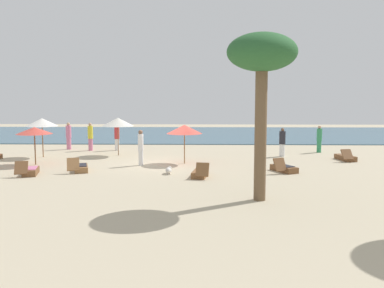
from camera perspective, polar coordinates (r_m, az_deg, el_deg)
ground_plane at (r=23.46m, az=-4.00°, el=-2.66°), size 60.00×60.00×0.00m
ocean_water at (r=40.28m, az=-1.76°, el=1.27°), size 48.00×16.00×0.06m
umbrella_0 at (r=27.34m, az=-18.74°, el=2.67°), size 1.86×1.86×2.30m
umbrella_1 at (r=27.01m, az=-9.52°, el=2.82°), size 1.94×1.94×2.28m
umbrella_2 at (r=23.57m, az=-0.98°, el=1.92°), size 1.90×1.90×2.08m
umbrella_3 at (r=24.62m, az=-19.63°, el=1.64°), size 1.87×1.87×1.99m
lounger_1 at (r=22.09m, az=-14.16°, el=-2.96°), size 1.02×1.75×0.73m
lounger_2 at (r=26.28m, az=19.15°, el=-1.64°), size 0.91×1.77×0.69m
lounger_3 at (r=21.85m, az=-20.13°, el=-3.27°), size 0.95×1.76×0.71m
lounger_4 at (r=20.01m, az=1.08°, el=-3.76°), size 0.82×1.72×0.73m
lounger_5 at (r=21.70m, az=11.70°, el=-3.06°), size 1.25×1.72×0.75m
person_0 at (r=23.19m, az=-6.61°, el=-0.38°), size 0.38×0.38×1.86m
person_1 at (r=26.81m, az=11.54°, el=0.23°), size 0.46×0.46×1.71m
person_2 at (r=30.74m, az=-15.59°, el=1.03°), size 0.50×0.50×1.81m
person_3 at (r=29.22m, az=16.05°, el=0.64°), size 0.35×0.35×1.72m
person_4 at (r=29.73m, az=-12.94°, el=0.95°), size 0.45×0.45×1.83m
person_5 at (r=29.53m, az=-9.64°, el=0.93°), size 0.46×0.46×1.77m
palm_0 at (r=15.56m, az=8.98°, el=10.63°), size 2.42×2.42×5.82m
dog at (r=20.77m, az=-3.03°, el=-3.40°), size 0.36×0.69×0.32m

